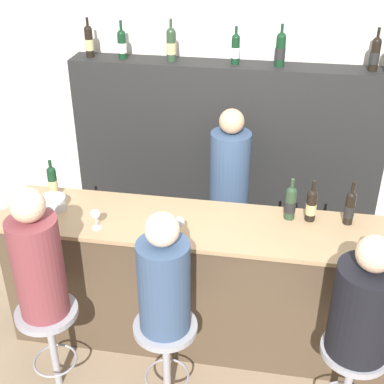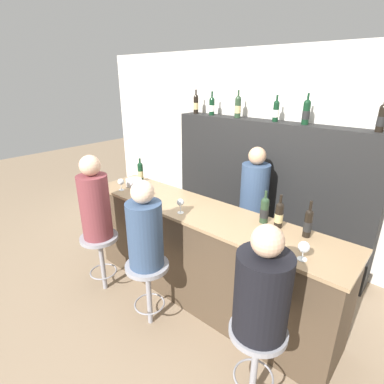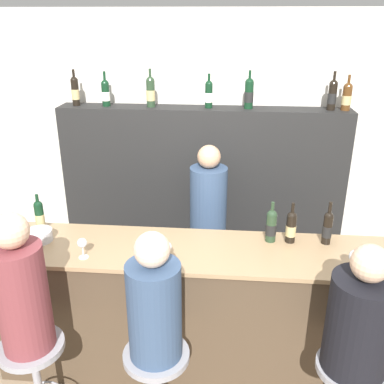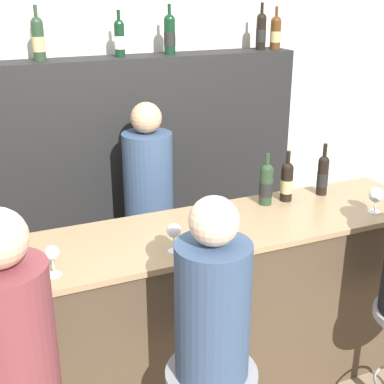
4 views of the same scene
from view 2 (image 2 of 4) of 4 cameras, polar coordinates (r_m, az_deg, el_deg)
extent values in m
plane|color=#8C755B|center=(3.33, -1.43, -21.55)|extent=(16.00, 16.00, 0.00)
cube|color=beige|center=(4.05, 15.68, 6.72)|extent=(6.40, 0.05, 2.60)
cube|color=#473828|center=(3.19, 2.03, -12.29)|extent=(2.79, 0.57, 1.00)
cube|color=#997A56|center=(2.94, 2.16, -3.89)|extent=(2.83, 0.61, 0.03)
cube|color=black|center=(3.98, 13.66, 0.31)|extent=(2.65, 0.28, 1.76)
cylinder|color=black|center=(3.76, -9.77, 3.52)|extent=(0.07, 0.07, 0.21)
cylinder|color=tan|center=(3.77, -9.76, 3.36)|extent=(0.07, 0.07, 0.08)
sphere|color=black|center=(3.73, -9.88, 5.06)|extent=(0.07, 0.07, 0.07)
cylinder|color=black|center=(3.72, -9.92, 5.79)|extent=(0.02, 0.02, 0.07)
cylinder|color=#233823|center=(2.75, 13.61, -3.71)|extent=(0.07, 0.07, 0.20)
cylinder|color=black|center=(2.75, 13.59, -3.90)|extent=(0.08, 0.08, 0.08)
sphere|color=#233823|center=(2.71, 13.80, -1.76)|extent=(0.07, 0.07, 0.07)
cylinder|color=#233823|center=(2.68, 13.90, -0.63)|extent=(0.02, 0.02, 0.08)
cylinder|color=black|center=(2.69, 16.21, -4.55)|extent=(0.07, 0.07, 0.20)
cylinder|color=tan|center=(2.70, 16.19, -4.74)|extent=(0.07, 0.07, 0.08)
sphere|color=black|center=(2.65, 16.42, -2.64)|extent=(0.07, 0.07, 0.07)
cylinder|color=black|center=(2.63, 16.55, -1.46)|extent=(0.02, 0.02, 0.09)
cylinder|color=black|center=(2.61, 21.19, -5.90)|extent=(0.06, 0.06, 0.21)
cylinder|color=black|center=(2.62, 21.16, -6.10)|extent=(0.07, 0.07, 0.08)
sphere|color=black|center=(2.57, 21.49, -3.82)|extent=(0.06, 0.06, 0.06)
cylinder|color=black|center=(2.55, 21.67, -2.59)|extent=(0.02, 0.02, 0.10)
cylinder|color=black|center=(4.40, 0.76, 16.19)|extent=(0.07, 0.07, 0.23)
cylinder|color=tan|center=(4.40, 0.76, 16.04)|extent=(0.07, 0.07, 0.09)
sphere|color=black|center=(4.39, 0.76, 17.66)|extent=(0.07, 0.07, 0.07)
cylinder|color=black|center=(4.38, 0.77, 18.39)|extent=(0.02, 0.02, 0.08)
cylinder|color=black|center=(4.22, 3.79, 15.75)|extent=(0.07, 0.07, 0.20)
cylinder|color=white|center=(4.22, 3.79, 15.62)|extent=(0.07, 0.07, 0.08)
sphere|color=black|center=(4.21, 3.83, 17.10)|extent=(0.07, 0.07, 0.07)
cylinder|color=black|center=(4.21, 3.85, 17.95)|extent=(0.02, 0.02, 0.10)
cylinder|color=#233823|center=(3.98, 8.71, 15.46)|extent=(0.08, 0.08, 0.23)
cylinder|color=tan|center=(3.98, 8.70, 15.29)|extent=(0.08, 0.08, 0.09)
sphere|color=#233823|center=(3.97, 8.81, 17.11)|extent=(0.08, 0.08, 0.08)
cylinder|color=#233823|center=(3.97, 8.86, 17.99)|extent=(0.02, 0.02, 0.09)
cylinder|color=black|center=(3.73, 15.67, 14.38)|extent=(0.07, 0.07, 0.21)
cylinder|color=white|center=(3.73, 15.66, 14.22)|extent=(0.07, 0.07, 0.08)
sphere|color=black|center=(3.72, 15.83, 15.95)|extent=(0.07, 0.07, 0.07)
cylinder|color=black|center=(3.72, 15.92, 16.77)|extent=(0.02, 0.02, 0.08)
cylinder|color=black|center=(3.59, 20.89, 13.72)|extent=(0.08, 0.08, 0.23)
cylinder|color=black|center=(3.59, 20.87, 13.54)|extent=(0.08, 0.08, 0.09)
sphere|color=black|center=(3.58, 21.13, 15.51)|extent=(0.08, 0.08, 0.08)
cylinder|color=black|center=(3.58, 21.27, 16.46)|extent=(0.02, 0.02, 0.09)
cylinder|color=black|center=(3.41, 32.35, 11.49)|extent=(0.07, 0.07, 0.22)
cylinder|color=black|center=(3.41, 32.31, 11.31)|extent=(0.07, 0.07, 0.09)
sphere|color=black|center=(3.39, 32.73, 13.33)|extent=(0.07, 0.07, 0.07)
cylinder|color=silver|center=(3.55, -13.27, 0.39)|extent=(0.06, 0.06, 0.00)
cylinder|color=silver|center=(3.54, -13.32, 0.92)|extent=(0.01, 0.01, 0.07)
sphere|color=silver|center=(3.52, -13.41, 1.91)|extent=(0.07, 0.07, 0.07)
cylinder|color=silver|center=(3.27, -9.39, -1.13)|extent=(0.07, 0.07, 0.00)
cylinder|color=silver|center=(3.26, -9.43, -0.47)|extent=(0.01, 0.01, 0.08)
sphere|color=silver|center=(3.23, -9.51, 0.65)|extent=(0.06, 0.06, 0.06)
cylinder|color=silver|center=(2.89, -2.18, -3.93)|extent=(0.06, 0.06, 0.00)
cylinder|color=silver|center=(2.88, -2.19, -3.22)|extent=(0.01, 0.01, 0.08)
sphere|color=silver|center=(2.85, -2.21, -1.96)|extent=(0.07, 0.07, 0.07)
cylinder|color=silver|center=(2.34, 20.22, -11.90)|extent=(0.07, 0.07, 0.00)
cylinder|color=silver|center=(2.33, 20.32, -11.22)|extent=(0.01, 0.01, 0.06)
sphere|color=silver|center=(2.29, 20.54, -9.77)|extent=(0.08, 0.08, 0.08)
cylinder|color=#B7B7BC|center=(3.66, -11.01, 1.85)|extent=(0.19, 0.19, 0.08)
cylinder|color=gray|center=(3.55, -16.67, -13.05)|extent=(0.05, 0.05, 0.63)
torus|color=gray|center=(3.60, -16.51, -14.31)|extent=(0.30, 0.30, 0.02)
cylinder|color=gray|center=(3.37, -17.27, -8.31)|extent=(0.40, 0.40, 0.04)
cylinder|color=brown|center=(3.22, -17.96, -2.73)|extent=(0.30, 0.30, 0.68)
sphere|color=#D8AD8C|center=(3.07, -18.88, 4.80)|extent=(0.21, 0.21, 0.21)
cylinder|color=gray|center=(3.03, -8.18, -18.97)|extent=(0.05, 0.05, 0.63)
torus|color=gray|center=(3.09, -8.08, -20.32)|extent=(0.30, 0.30, 0.02)
cylinder|color=gray|center=(2.82, -8.54, -13.75)|extent=(0.40, 0.40, 0.04)
cylinder|color=#334766|center=(2.65, -8.92, -8.05)|extent=(0.31, 0.31, 0.60)
sphere|color=beige|center=(2.48, -9.43, 0.03)|extent=(0.20, 0.20, 0.20)
cylinder|color=gray|center=(2.52, 11.78, -29.82)|extent=(0.05, 0.05, 0.63)
torus|color=gray|center=(2.60, 11.60, -31.14)|extent=(0.30, 0.30, 0.02)
cylinder|color=gray|center=(2.27, 12.47, -24.45)|extent=(0.40, 0.40, 0.04)
cylinder|color=black|center=(2.07, 13.18, -18.42)|extent=(0.36, 0.36, 0.58)
sphere|color=#D8AD8C|center=(1.85, 14.20, -9.01)|extent=(0.20, 0.20, 0.20)
cylinder|color=#334766|center=(3.69, 11.40, -4.83)|extent=(0.32, 0.32, 1.33)
sphere|color=tan|center=(3.43, 12.33, 6.76)|extent=(0.20, 0.20, 0.20)
camera|label=1|loc=(1.71, -96.01, 25.66)|focal=50.00mm
camera|label=3|loc=(1.53, -73.24, 16.94)|focal=40.00mm
camera|label=4|loc=(2.62, -55.11, 11.40)|focal=50.00mm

